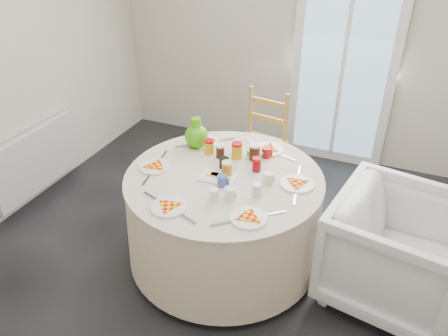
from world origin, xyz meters
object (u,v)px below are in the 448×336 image
at_px(green_pitcher, 196,131).
at_px(table, 224,217).
at_px(radiator, 37,160).
at_px(wooden_chair, 258,144).
at_px(armchair, 397,252).

bearing_deg(green_pitcher, table, -53.11).
height_order(radiator, table, table).
relative_size(wooden_chair, green_pitcher, 4.03).
xyz_separation_m(table, wooden_chair, (-0.09, 1.01, 0.09)).
distance_m(table, wooden_chair, 1.02).
xyz_separation_m(table, armchair, (1.20, 0.08, 0.02)).
height_order(radiator, green_pitcher, green_pitcher).
relative_size(radiator, table, 0.70).
height_order(armchair, green_pitcher, green_pitcher).
distance_m(wooden_chair, green_pitcher, 0.85).
relative_size(table, armchair, 1.66).
bearing_deg(table, armchair, 4.03).
xyz_separation_m(wooden_chair, green_pitcher, (-0.27, -0.70, 0.40)).
bearing_deg(wooden_chair, radiator, -144.28).
distance_m(radiator, table, 1.88).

